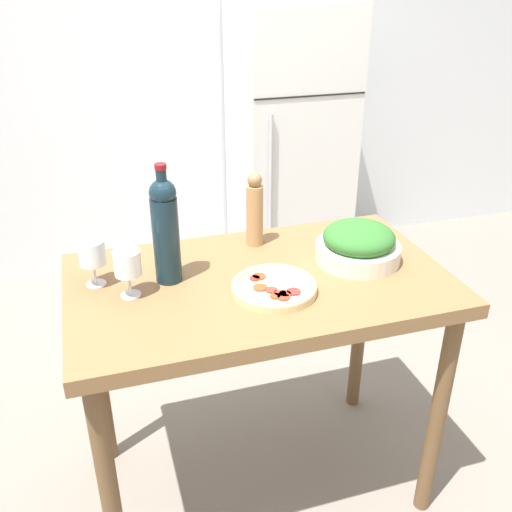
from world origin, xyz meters
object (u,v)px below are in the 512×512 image
object	(u,v)px
salad_bowl	(358,244)
refrigerator	(289,146)
wine_glass_near	(128,265)
wine_bottle	(165,228)
wine_glass_far	(92,254)
homemade_pizza	(274,287)
pepper_mill	(255,211)

from	to	relation	value
salad_bowl	refrigerator	bearing A→B (deg)	77.74
refrigerator	wine_glass_near	bearing A→B (deg)	-124.11
wine_bottle	wine_glass_far	world-z (taller)	wine_bottle
wine_glass_far	homemade_pizza	xyz separation A→B (m)	(0.51, -0.20, -0.09)
refrigerator	pepper_mill	size ratio (longest dim) A/B	6.11
salad_bowl	homemade_pizza	xyz separation A→B (m)	(-0.33, -0.12, -0.04)
homemade_pizza	wine_glass_near	bearing A→B (deg)	165.73
wine_bottle	salad_bowl	size ratio (longest dim) A/B	1.35
wine_glass_far	salad_bowl	bearing A→B (deg)	-6.02
pepper_mill	homemade_pizza	distance (m)	0.36
wine_bottle	salad_bowl	bearing A→B (deg)	-4.84
pepper_mill	wine_glass_near	bearing A→B (deg)	-153.34
salad_bowl	wine_glass_far	bearing A→B (deg)	173.98
wine_bottle	wine_glass_far	xyz separation A→B (m)	(-0.22, 0.04, -0.07)
homemade_pizza	pepper_mill	bearing A→B (deg)	83.05
refrigerator	homemade_pizza	distance (m)	1.87
wine_glass_near	refrigerator	bearing A→B (deg)	55.89
refrigerator	salad_bowl	world-z (taller)	refrigerator
refrigerator	wine_glass_far	xyz separation A→B (m)	(-1.20, -1.53, 0.20)
homemade_pizza	wine_glass_far	bearing A→B (deg)	158.25
wine_bottle	wine_glass_far	distance (m)	0.24
wine_glass_far	homemade_pizza	bearing A→B (deg)	-21.75
wine_glass_far	pepper_mill	world-z (taller)	pepper_mill
wine_glass_near	salad_bowl	xyz separation A→B (m)	(0.75, 0.01, -0.04)
wine_bottle	pepper_mill	size ratio (longest dim) A/B	1.44
refrigerator	homemade_pizza	xyz separation A→B (m)	(-0.69, -1.74, 0.11)
wine_glass_near	homemade_pizza	xyz separation A→B (m)	(0.42, -0.11, -0.09)
refrigerator	wine_glass_far	world-z (taller)	refrigerator
wine_glass_near	homemade_pizza	world-z (taller)	wine_glass_near
wine_glass_near	pepper_mill	size ratio (longest dim) A/B	0.56
wine_glass_far	pepper_mill	size ratio (longest dim) A/B	0.56
refrigerator	wine_glass_near	world-z (taller)	refrigerator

